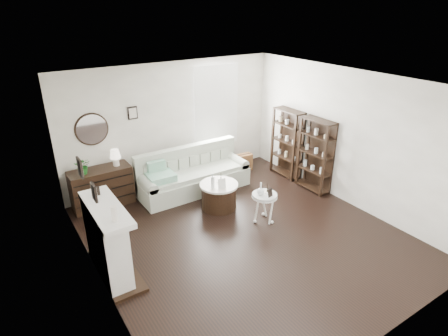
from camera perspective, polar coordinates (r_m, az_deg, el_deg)
room at (r=8.61m, az=-3.31°, el=8.98°), size 5.50×5.50×5.50m
fireplace at (r=5.94m, az=-17.26°, el=-10.92°), size 0.50×1.40×1.84m
shelf_unit_far at (r=8.88m, az=9.58°, el=3.76°), size 0.30×0.80×1.60m
shelf_unit_near at (r=8.29m, az=13.73°, el=1.90°), size 0.30×0.80×1.60m
sofa at (r=8.25m, az=-4.81°, el=-1.30°), size 2.43×0.84×0.94m
quilt at (r=7.74m, az=-9.59°, el=-1.36°), size 0.57×0.48×0.14m
suitcase at (r=9.16m, az=2.42°, el=0.73°), size 0.64×0.25×0.42m
dresser at (r=7.96m, az=-18.12°, el=-2.81°), size 1.20×0.51×0.80m
table_lamp at (r=7.81m, az=-16.21°, el=1.54°), size 0.25×0.25×0.35m
potted_plant at (r=7.63m, az=-20.69°, el=0.30°), size 0.37×0.34×0.33m
drum_table at (r=7.53m, az=-0.78°, el=-4.21°), size 0.76×0.76×0.53m
pedestal_table at (r=7.00m, az=6.20°, el=-4.32°), size 0.48×0.48×0.57m
eiffel_drum at (r=7.45m, az=-0.46°, el=-1.53°), size 0.12×0.12×0.17m
bottle_drum at (r=7.19m, az=-1.72°, el=-1.98°), size 0.07×0.07×0.30m
card_frame_drum at (r=7.19m, az=-0.33°, el=-2.39°), size 0.16×0.10×0.20m
eiffel_ped at (r=7.01m, az=6.68°, el=-3.07°), size 0.11×0.11×0.16m
flask_ped at (r=6.89m, az=5.62°, el=-3.16°), size 0.13×0.13×0.25m
card_frame_ped at (r=6.87m, az=7.03°, el=-3.74°), size 0.13×0.08×0.16m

